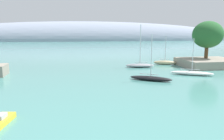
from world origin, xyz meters
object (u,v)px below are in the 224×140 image
sailboat_black_end_of_line (151,78)px  sailboat_sand_outer_mooring (165,62)px  sailboat_white_near_shore (192,73)px  tree_clump_shore (208,35)px  sailboat_grey_mid_mooring (140,65)px

sailboat_black_end_of_line → sailboat_sand_outer_mooring: bearing=91.7°
sailboat_white_near_shore → sailboat_black_end_of_line: 10.24m
tree_clump_shore → sailboat_black_end_of_line: bearing=-144.0°
sailboat_black_end_of_line → sailboat_white_near_shore: bearing=50.3°
sailboat_white_near_shore → sailboat_grey_mid_mooring: 13.31m
tree_clump_shore → sailboat_sand_outer_mooring: bearing=161.3°
tree_clump_shore → sailboat_black_end_of_line: (-19.79, -14.39, -7.44)m
tree_clump_shore → sailboat_white_near_shore: bearing=-132.3°
sailboat_sand_outer_mooring → sailboat_black_end_of_line: size_ratio=0.95×
tree_clump_shore → sailboat_sand_outer_mooring: tree_clump_shore is taller
sailboat_grey_mid_mooring → sailboat_black_end_of_line: 14.52m
sailboat_sand_outer_mooring → sailboat_black_end_of_line: 20.36m
sailboat_white_near_shore → tree_clump_shore: bearing=74.8°
sailboat_black_end_of_line → tree_clump_shore: bearing=67.6°
tree_clump_shore → sailboat_black_end_of_line: 25.57m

